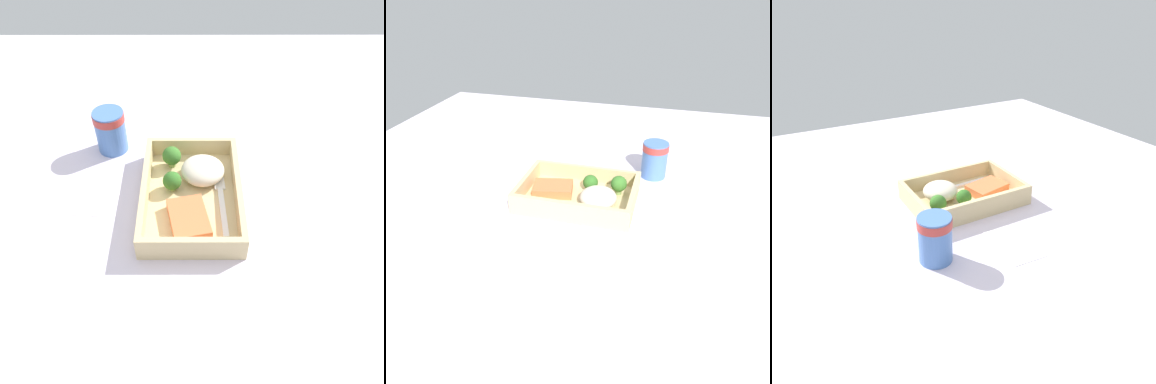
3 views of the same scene
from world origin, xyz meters
The scene contains 10 objects.
ground_plane centered at (0.00, 0.00, -1.00)cm, with size 160.00×160.00×2.00cm, color silver.
takeout_tray centered at (0.00, 0.00, 0.60)cm, with size 28.95×19.95×1.20cm, color #CFB884.
tray_rim centered at (0.00, 0.00, 3.27)cm, with size 28.95×19.95×4.15cm.
salmon_fillet centered at (-6.79, 0.56, 2.34)cm, with size 9.90×7.08×2.29cm, color #EF7240.
mashed_potatoes centered at (5.70, -2.39, 3.41)cm, with size 9.00×9.19×4.43cm, color beige.
broccoli_floret_1 centered at (9.58, 4.29, 4.01)cm, with size 4.12×4.12×5.00cm.
broccoli_floret_2 centered at (2.27, 3.97, 3.58)cm, with size 3.91×3.91×4.42cm.
fork centered at (-1.38, -6.14, 1.42)cm, with size 15.85×2.34×0.44cm.
paper_cup centered at (17.14, 18.57, 5.71)cm, with size 7.16×7.16×10.21cm.
receipt_slip centered at (0.25, 22.27, 0.12)cm, with size 7.99×13.40×0.24cm, color white.
Camera 3 is at (42.51, 75.33, 48.70)cm, focal length 35.00 mm.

